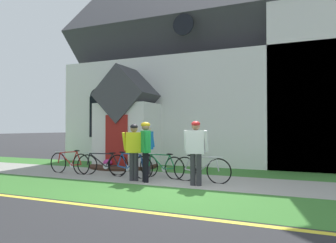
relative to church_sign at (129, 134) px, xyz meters
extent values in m
plane|color=#2B2B2D|center=(3.77, -0.04, -1.31)|extent=(140.00, 140.00, 0.00)
cube|color=#99968E|center=(2.12, -2.43, -1.31)|extent=(32.00, 2.49, 0.01)
cube|color=#38722D|center=(2.12, -4.85, -1.31)|extent=(32.00, 2.34, 0.01)
cube|color=#38722D|center=(2.12, -0.18, -1.31)|extent=(24.00, 2.01, 0.01)
cube|color=yellow|center=(2.12, -6.17, -1.31)|extent=(28.00, 0.16, 0.01)
cube|color=white|center=(2.12, 4.84, 1.04)|extent=(12.38, 8.04, 4.70)
cube|color=#424247|center=(2.12, 4.84, 5.09)|extent=(12.88, 8.18, 8.18)
cube|color=white|center=(6.88, 2.26, 4.53)|extent=(2.87, 2.87, 11.68)
cube|color=white|center=(-0.11, 0.02, -0.01)|extent=(2.40, 1.60, 2.60)
cube|color=#424247|center=(-0.11, 0.02, 1.64)|extent=(2.40, 1.80, 2.40)
cube|color=maroon|center=(-0.11, -0.80, -0.26)|extent=(1.00, 0.06, 2.10)
cube|color=black|center=(-2.21, 0.79, 0.79)|extent=(0.76, 0.06, 1.90)
cone|color=black|center=(-2.21, 0.79, 1.74)|extent=(0.80, 0.06, 0.80)
cylinder|color=black|center=(2.12, 0.79, 4.58)|extent=(0.90, 0.06, 0.90)
cube|color=slate|center=(-0.80, 0.00, -0.93)|extent=(0.12, 0.12, 0.77)
cube|color=slate|center=(0.80, 0.01, -0.93)|extent=(0.12, 0.12, 0.77)
cube|color=white|center=(0.00, 0.00, 0.01)|extent=(1.90, 0.09, 1.11)
cube|color=slate|center=(0.00, 0.00, 0.63)|extent=(2.02, 0.13, 0.12)
cube|color=black|center=(0.00, -0.04, 0.15)|extent=(1.52, 0.02, 0.16)
cylinder|color=#382319|center=(0.00, -0.43, -1.26)|extent=(2.69, 2.69, 0.10)
ellipsoid|color=gold|center=(0.36, -0.54, -1.09)|extent=(0.36, 0.36, 0.24)
ellipsoid|color=gold|center=(-0.18, 0.10, -1.09)|extent=(0.36, 0.36, 0.24)
ellipsoid|color=#CC338C|center=(-0.44, -0.91, -1.09)|extent=(0.36, 0.36, 0.24)
torus|color=black|center=(0.96, -2.38, -0.98)|extent=(0.68, 0.24, 0.70)
torus|color=black|center=(-0.06, -2.69, -0.98)|extent=(0.68, 0.24, 0.70)
cylinder|color=black|center=(0.29, -2.58, -0.81)|extent=(0.56, 0.21, 0.47)
cylinder|color=black|center=(0.40, -2.55, -0.60)|extent=(0.77, 0.27, 0.05)
cylinder|color=black|center=(0.66, -2.47, -0.82)|extent=(0.27, 0.11, 0.44)
cylinder|color=black|center=(0.76, -2.44, -1.00)|extent=(0.42, 0.16, 0.09)
cylinder|color=black|center=(0.87, -2.40, -0.79)|extent=(0.23, 0.10, 0.39)
cylinder|color=black|center=(-0.02, -2.68, -0.78)|extent=(0.13, 0.07, 0.40)
ellipsoid|color=black|center=(0.78, -2.43, -0.57)|extent=(0.25, 0.15, 0.05)
cylinder|color=silver|center=(0.02, -2.67, -0.57)|extent=(0.43, 0.16, 0.03)
cylinder|color=silver|center=(0.55, -2.50, -1.03)|extent=(0.18, 0.07, 0.18)
torus|color=black|center=(3.43, -2.59, -0.96)|extent=(0.74, 0.08, 0.74)
torus|color=black|center=(4.48, -2.65, -0.96)|extent=(0.74, 0.08, 0.74)
cylinder|color=#B7B7BC|center=(4.12, -2.63, -0.80)|extent=(0.57, 0.07, 0.46)
cylinder|color=#B7B7BC|center=(4.01, -2.63, -0.58)|extent=(0.78, 0.08, 0.05)
cylinder|color=#B7B7BC|center=(3.74, -2.61, -0.79)|extent=(0.26, 0.05, 0.46)
cylinder|color=#B7B7BC|center=(3.64, -2.61, -0.99)|extent=(0.43, 0.06, 0.09)
cylinder|color=#B7B7BC|center=(3.53, -2.60, -0.77)|extent=(0.22, 0.05, 0.40)
cylinder|color=#B7B7BC|center=(4.44, -2.65, -0.77)|extent=(0.12, 0.04, 0.38)
ellipsoid|color=black|center=(3.62, -2.60, -0.54)|extent=(0.24, 0.09, 0.05)
cylinder|color=silver|center=(4.40, -2.65, -0.56)|extent=(0.44, 0.05, 0.03)
cylinder|color=silver|center=(3.85, -2.62, -1.01)|extent=(0.18, 0.03, 0.18)
torus|color=black|center=(3.04, -2.44, -0.97)|extent=(0.71, 0.16, 0.72)
torus|color=black|center=(2.06, -2.26, -0.97)|extent=(0.71, 0.16, 0.72)
cylinder|color=#19723F|center=(2.39, -2.32, -0.80)|extent=(0.54, 0.13, 0.47)
cylinder|color=#19723F|center=(2.50, -2.34, -0.58)|extent=(0.73, 0.17, 0.04)
cylinder|color=#19723F|center=(2.75, -2.39, -0.80)|extent=(0.25, 0.08, 0.46)
cylinder|color=#19723F|center=(2.84, -2.40, -1.00)|extent=(0.40, 0.11, 0.09)
cylinder|color=#19723F|center=(2.95, -2.42, -0.78)|extent=(0.21, 0.07, 0.41)
cylinder|color=#19723F|center=(2.10, -2.27, -0.78)|extent=(0.12, 0.06, 0.40)
ellipsoid|color=black|center=(2.86, -2.41, -0.55)|extent=(0.25, 0.12, 0.05)
cylinder|color=silver|center=(2.14, -2.28, -0.56)|extent=(0.44, 0.11, 0.03)
cylinder|color=silver|center=(2.65, -2.37, -1.02)|extent=(0.18, 0.05, 0.18)
torus|color=black|center=(-0.25, -2.78, -0.97)|extent=(0.73, 0.08, 0.73)
torus|color=black|center=(-1.30, -2.72, -0.97)|extent=(0.73, 0.08, 0.73)
cylinder|color=#A51E19|center=(-0.94, -2.74, -0.81)|extent=(0.57, 0.07, 0.45)
cylinder|color=#A51E19|center=(-0.82, -2.74, -0.57)|extent=(0.78, 0.08, 0.10)
cylinder|color=#A51E19|center=(-0.55, -2.76, -0.78)|extent=(0.26, 0.05, 0.50)
cylinder|color=#A51E19|center=(-0.46, -2.76, -0.99)|extent=(0.43, 0.06, 0.09)
cylinder|color=#A51E19|center=(-0.34, -2.77, -0.75)|extent=(0.22, 0.05, 0.44)
cylinder|color=#A51E19|center=(-1.25, -2.72, -0.78)|extent=(0.12, 0.04, 0.37)
ellipsoid|color=black|center=(-0.44, -2.77, -0.51)|extent=(0.24, 0.09, 0.05)
cylinder|color=silver|center=(-1.21, -2.72, -0.58)|extent=(0.44, 0.05, 0.03)
cylinder|color=silver|center=(-0.67, -2.75, -1.02)|extent=(0.18, 0.03, 0.18)
torus|color=black|center=(1.12, -2.65, -0.97)|extent=(0.73, 0.12, 0.73)
torus|color=black|center=(2.11, -2.77, -0.97)|extent=(0.73, 0.12, 0.73)
cylinder|color=#194CA5|center=(1.77, -2.73, -0.79)|extent=(0.54, 0.10, 0.48)
cylinder|color=#194CA5|center=(1.66, -2.72, -0.56)|extent=(0.74, 0.12, 0.06)
cylinder|color=#194CA5|center=(1.41, -2.69, -0.78)|extent=(0.25, 0.06, 0.49)
cylinder|color=#194CA5|center=(1.32, -2.68, -0.99)|extent=(0.41, 0.08, 0.09)
cylinder|color=#194CA5|center=(1.21, -2.66, -0.76)|extent=(0.22, 0.06, 0.43)
cylinder|color=#194CA5|center=(2.07, -2.76, -0.77)|extent=(0.12, 0.05, 0.40)
ellipsoid|color=black|center=(1.30, -2.67, -0.52)|extent=(0.25, 0.11, 0.05)
cylinder|color=silver|center=(2.03, -2.76, -0.55)|extent=(0.44, 0.08, 0.03)
cylinder|color=silver|center=(1.51, -2.70, -1.02)|extent=(0.18, 0.04, 0.18)
cylinder|color=#2D2D33|center=(3.90, -3.23, -0.87)|extent=(0.15, 0.15, 0.88)
cylinder|color=#2D2D33|center=(4.06, -3.21, -0.87)|extent=(0.15, 0.15, 0.88)
cube|color=silver|center=(3.98, -3.22, -0.11)|extent=(0.51, 0.24, 0.64)
sphere|color=#936B51|center=(3.98, -3.22, 0.32)|extent=(0.23, 0.23, 0.23)
ellipsoid|color=red|center=(3.98, -3.22, 0.38)|extent=(0.26, 0.30, 0.16)
cylinder|color=silver|center=(3.68, -3.21, -0.08)|extent=(0.09, 0.14, 0.58)
cylinder|color=silver|center=(4.28, -3.23, -0.08)|extent=(0.09, 0.21, 0.58)
cylinder|color=#2D2D33|center=(1.84, -1.84, -0.89)|extent=(0.15, 0.15, 0.85)
cylinder|color=#2D2D33|center=(1.84, -1.96, -0.89)|extent=(0.15, 0.15, 0.85)
cube|color=blue|center=(1.84, -1.90, -0.16)|extent=(0.21, 0.48, 0.62)
sphere|color=beige|center=(1.84, -1.90, 0.26)|extent=(0.22, 0.22, 0.22)
ellipsoid|color=silver|center=(1.84, -1.90, 0.32)|extent=(0.28, 0.23, 0.15)
cylinder|color=blue|center=(1.87, -1.61, -0.13)|extent=(0.09, 0.25, 0.56)
cylinder|color=blue|center=(1.80, -2.19, -0.13)|extent=(0.09, 0.16, 0.56)
cylinder|color=#2D2D33|center=(1.97, -3.21, -0.89)|extent=(0.15, 0.15, 0.84)
cylinder|color=#2D2D33|center=(2.07, -3.16, -0.89)|extent=(0.15, 0.15, 0.84)
cube|color=yellow|center=(2.02, -3.18, -0.17)|extent=(0.51, 0.38, 0.61)
sphere|color=#936B51|center=(2.02, -3.18, 0.25)|extent=(0.22, 0.22, 0.22)
ellipsoid|color=black|center=(2.02, -3.18, 0.31)|extent=(0.32, 0.34, 0.15)
cylinder|color=yellow|center=(1.74, -3.26, -0.13)|extent=(0.09, 0.22, 0.56)
cylinder|color=yellow|center=(2.30, -3.10, -0.13)|extent=(0.09, 0.22, 0.56)
cylinder|color=black|center=(2.50, -3.32, -0.88)|extent=(0.15, 0.15, 0.87)
cylinder|color=black|center=(2.40, -3.21, -0.88)|extent=(0.15, 0.15, 0.87)
cube|color=green|center=(2.45, -3.26, -0.12)|extent=(0.47, 0.50, 0.64)
sphere|color=#936B51|center=(2.45, -3.26, 0.31)|extent=(0.23, 0.23, 0.23)
ellipsoid|color=gold|center=(2.45, -3.26, 0.37)|extent=(0.37, 0.36, 0.16)
cylinder|color=green|center=(2.61, -3.52, -0.09)|extent=(0.09, 0.17, 0.58)
cylinder|color=green|center=(2.29, -3.01, -0.09)|extent=(0.09, 0.20, 0.58)
ellipsoid|color=#847A5B|center=(-4.15, 80.26, -1.31)|extent=(105.24, 46.45, 25.66)
camera|label=1|loc=(6.71, -11.53, 0.28)|focal=33.95mm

